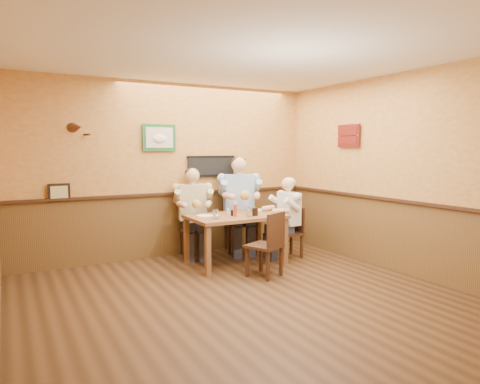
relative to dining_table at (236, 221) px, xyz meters
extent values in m
plane|color=#35200F|center=(-0.65, -1.50, -0.66)|extent=(5.00, 5.00, 0.00)
cube|color=silver|center=(-0.65, -1.50, 2.14)|extent=(5.00, 5.00, 0.02)
cube|color=#D5974A|center=(-0.65, 1.00, 0.74)|extent=(5.00, 0.02, 2.80)
cube|color=#D5974A|center=(-0.65, -4.00, 0.74)|extent=(5.00, 0.02, 2.80)
cube|color=#D5974A|center=(1.85, -1.50, 0.74)|extent=(0.02, 5.00, 2.80)
cube|color=brown|center=(-0.65, 0.98, -0.16)|extent=(5.00, 0.02, 1.00)
cube|color=brown|center=(1.83, -1.50, -0.16)|extent=(0.02, 5.00, 1.00)
cube|color=black|center=(0.05, 0.96, 0.79)|extent=(0.88, 0.03, 0.34)
cube|color=#1C5426|center=(-0.85, 0.96, 1.26)|extent=(0.54, 0.03, 0.42)
cube|color=black|center=(-2.35, 0.96, 0.46)|extent=(0.30, 0.03, 0.26)
cube|color=maroon|center=(1.81, -0.45, 1.29)|extent=(0.03, 0.48, 0.36)
cube|color=brown|center=(0.00, 0.00, 0.07)|extent=(1.40, 0.90, 0.05)
cube|color=brown|center=(-0.64, -0.39, -0.31)|extent=(0.07, 0.07, 0.70)
cube|color=brown|center=(0.64, -0.39, -0.31)|extent=(0.07, 0.07, 0.70)
cube|color=brown|center=(-0.64, 0.39, -0.31)|extent=(0.07, 0.07, 0.70)
cube|color=brown|center=(0.64, 0.39, -0.31)|extent=(0.07, 0.07, 0.70)
cylinder|color=white|center=(-0.41, -0.16, 0.16)|extent=(0.11, 0.11, 0.13)
cylinder|color=silver|center=(0.12, -0.21, 0.16)|extent=(0.09, 0.09, 0.13)
cylinder|color=black|center=(0.22, -0.20, 0.15)|extent=(0.10, 0.10, 0.12)
cylinder|color=red|center=(-0.07, -0.13, 0.19)|extent=(0.05, 0.05, 0.20)
cylinder|color=white|center=(-0.08, 0.09, 0.14)|extent=(0.04, 0.04, 0.09)
cylinder|color=black|center=(-0.09, -0.05, 0.14)|extent=(0.04, 0.04, 0.09)
cylinder|color=white|center=(-0.46, 0.10, 0.10)|extent=(0.32, 0.32, 0.02)
cylinder|color=white|center=(0.58, 0.22, 0.10)|extent=(0.24, 0.24, 0.02)
camera|label=1|loc=(-3.02, -5.62, 1.08)|focal=32.00mm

